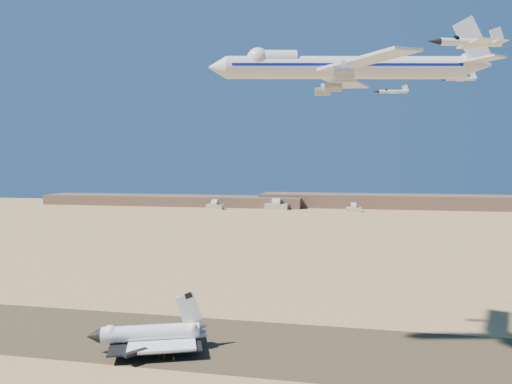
% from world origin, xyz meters
% --- Properties ---
extents(ground, '(1200.00, 1200.00, 0.00)m').
position_xyz_m(ground, '(0.00, 0.00, 0.00)').
color(ground, '#B27C4F').
rests_on(ground, ground).
extents(runway, '(600.00, 50.00, 0.06)m').
position_xyz_m(runway, '(0.00, 0.00, 0.03)').
color(runway, '#4A3625').
rests_on(runway, ground).
extents(ridgeline, '(960.00, 90.00, 18.00)m').
position_xyz_m(ridgeline, '(65.32, 527.31, 7.63)').
color(ridgeline, brown).
rests_on(ridgeline, ground).
extents(hangars, '(200.50, 29.50, 30.00)m').
position_xyz_m(hangars, '(-64.00, 478.43, 4.83)').
color(hangars, '#A59E92').
rests_on(hangars, ground).
extents(shuttle, '(39.16, 32.44, 19.04)m').
position_xyz_m(shuttle, '(-19.05, -11.47, 5.12)').
color(shuttle, white).
rests_on(shuttle, runway).
extents(carrier_747, '(85.20, 64.40, 21.17)m').
position_xyz_m(carrier_747, '(41.12, -9.02, 90.39)').
color(carrier_747, silver).
extents(crew_a, '(0.50, 0.65, 1.60)m').
position_xyz_m(crew_a, '(-13.45, -16.91, 0.86)').
color(crew_a, '#BD600B').
rests_on(crew_a, runway).
extents(crew_b, '(0.87, 0.88, 1.62)m').
position_xyz_m(crew_b, '(-7.94, -18.50, 0.87)').
color(crew_b, '#BD600B').
rests_on(crew_b, runway).
extents(crew_c, '(1.09, 0.76, 1.68)m').
position_xyz_m(crew_c, '(-11.38, -18.01, 0.90)').
color(crew_c, '#BD600B').
rests_on(crew_c, runway).
extents(chase_jet_a, '(15.82, 9.26, 4.04)m').
position_xyz_m(chase_jet_a, '(69.39, -53.53, 86.15)').
color(chase_jet_a, silver).
extents(chase_jet_d, '(13.67, 7.74, 3.44)m').
position_xyz_m(chase_jet_d, '(59.96, 39.90, 89.49)').
color(chase_jet_d, silver).
extents(chase_jet_e, '(14.34, 7.84, 3.57)m').
position_xyz_m(chase_jet_e, '(86.07, 49.37, 94.88)').
color(chase_jet_e, silver).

